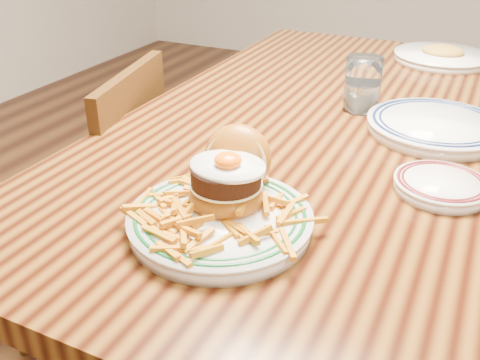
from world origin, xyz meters
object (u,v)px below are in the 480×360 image
at_px(table, 320,153).
at_px(main_plate, 223,203).
at_px(chair_left, 104,205).
at_px(side_plate, 441,185).

distance_m(table, main_plate, 0.51).
height_order(chair_left, side_plate, chair_left).
bearing_deg(table, side_plate, -39.37).
height_order(table, side_plate, side_plate).
bearing_deg(side_plate, table, 155.28).
bearing_deg(main_plate, side_plate, 29.87).
bearing_deg(table, main_plate, -90.30).
bearing_deg(side_plate, main_plate, -124.61).
bearing_deg(main_plate, chair_left, 136.98).
relative_size(chair_left, main_plate, 2.76).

